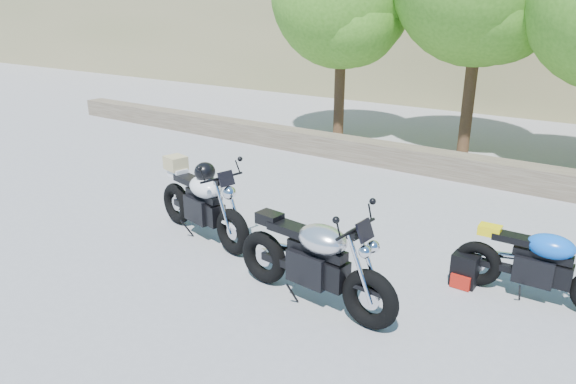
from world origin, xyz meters
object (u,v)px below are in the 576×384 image
at_px(silver_bike, 314,261).
at_px(backpack, 464,271).
at_px(blue_bike, 538,265).
at_px(white_bike, 201,200).

distance_m(silver_bike, backpack, 2.00).
bearing_deg(backpack, blue_bike, 10.08).
relative_size(silver_bike, white_bike, 1.03).
xyz_separation_m(silver_bike, backpack, (1.33, 1.45, -0.35)).
bearing_deg(blue_bike, white_bike, -169.65).
relative_size(blue_bike, backpack, 4.54).
height_order(silver_bike, white_bike, white_bike).
height_order(silver_bike, backpack, silver_bike).
bearing_deg(blue_bike, backpack, -172.37).
distance_m(blue_bike, backpack, 0.85).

